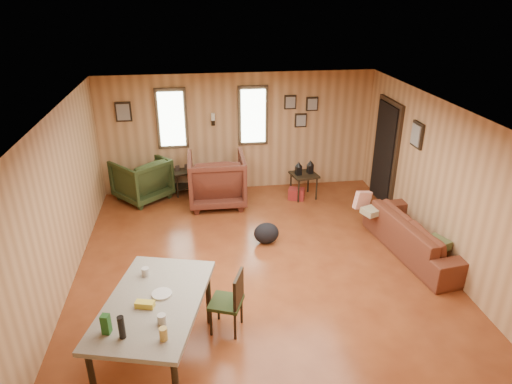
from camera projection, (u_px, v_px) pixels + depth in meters
room at (268, 185)px, 6.78m from camera, size 5.54×6.04×2.44m
sofa at (421, 229)px, 7.17m from camera, size 0.91×2.20×0.84m
recliner_brown at (217, 177)px, 8.78m from camera, size 1.08×1.01×1.10m
recliner_green at (142, 177)px, 9.01m from camera, size 1.24×1.23×0.93m
end_table at (183, 177)px, 9.33m from camera, size 0.62×0.60×0.62m
side_table at (304, 173)px, 9.05m from camera, size 0.57×0.57×0.78m
cooler at (296, 194)px, 9.13m from camera, size 0.37×0.32×0.22m
backpack at (266, 233)px, 7.54m from camera, size 0.42×0.32×0.36m
sofa_pillows at (398, 223)px, 7.17m from camera, size 1.00×1.75×0.36m
dining_table at (154, 307)px, 4.89m from camera, size 1.39×1.86×1.09m
dining_chair at (231, 299)px, 5.50m from camera, size 0.48×0.48×0.83m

